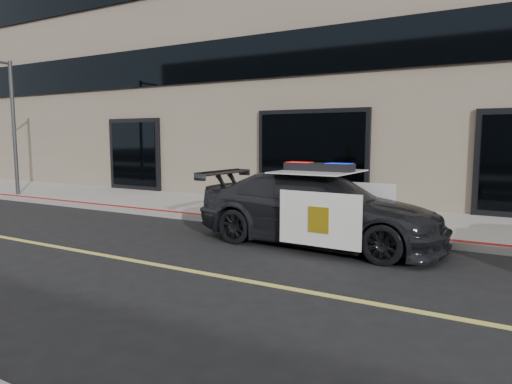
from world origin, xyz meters
The scene contains 6 objects.
ground centered at (0.00, 0.00, 0.00)m, with size 120.00×120.00×0.00m, color black.
sidewalk_n centered at (0.00, 5.25, 0.07)m, with size 60.00×3.50×0.15m, color gray.
building_n centered at (0.00, 10.50, 6.00)m, with size 60.00×7.00×12.00m, color #756856.
police_car centered at (0.94, 2.69, 0.71)m, with size 2.41×4.96×1.58m.
fire_hydrant centered at (-1.27, 4.04, 0.55)m, with size 0.39×0.54×0.86m.
street_light centered at (-10.42, 3.83, 2.58)m, with size 0.12×1.12×4.41m.
Camera 1 is at (4.18, -5.46, 2.05)m, focal length 32.00 mm.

